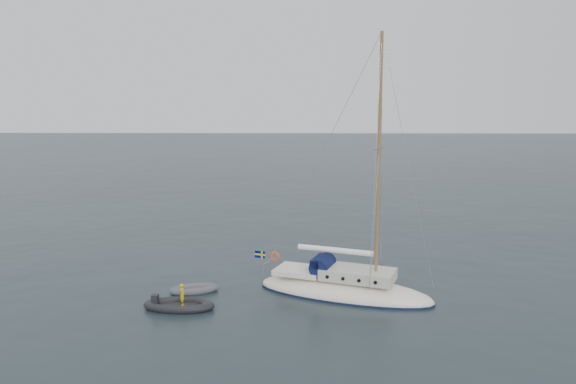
{
  "coord_description": "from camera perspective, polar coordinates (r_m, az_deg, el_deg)",
  "views": [
    {
      "loc": [
        -0.09,
        -27.84,
        9.94
      ],
      "look_at": [
        -0.69,
        0.0,
        5.43
      ],
      "focal_mm": 35.0,
      "sensor_mm": 36.0,
      "label": 1
    }
  ],
  "objects": [
    {
      "name": "dinghy",
      "position": [
        30.37,
        -9.51,
        -9.72
      ],
      "size": [
        2.58,
        1.17,
        0.37
      ],
      "rotation": [
        0.0,
        0.0,
        0.33
      ],
      "color": "#4F5055",
      "rests_on": "ground"
    },
    {
      "name": "sailboat",
      "position": [
        29.4,
        5.75,
        -8.46
      ],
      "size": [
        9.72,
        2.91,
        13.84
      ],
      "rotation": [
        0.0,
        0.0,
        -0.35
      ],
      "color": "white",
      "rests_on": "ground"
    },
    {
      "name": "rib",
      "position": [
        28.21,
        -11.04,
        -11.17
      ],
      "size": [
        3.49,
        1.59,
        1.29
      ],
      "rotation": [
        0.0,
        0.0,
        -0.05
      ],
      "color": "black",
      "rests_on": "ground"
    },
    {
      "name": "ground",
      "position": [
        29.56,
        1.35,
        -10.45
      ],
      "size": [
        300.0,
        300.0,
        0.0
      ],
      "primitive_type": "plane",
      "color": "black",
      "rests_on": "ground"
    }
  ]
}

